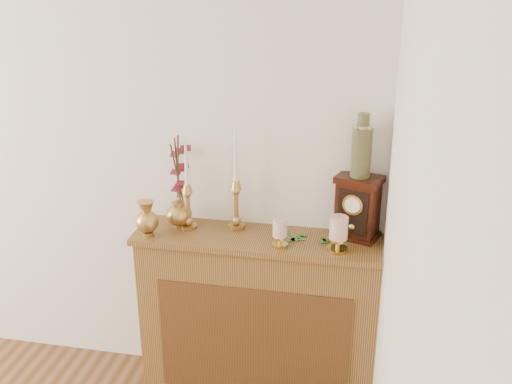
% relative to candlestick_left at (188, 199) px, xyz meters
% --- Properties ---
extents(console_shelf, '(1.24, 0.34, 0.93)m').
position_rel_candlestick_left_xyz_m(console_shelf, '(0.36, -0.02, -0.65)').
color(console_shelf, olive).
rests_on(console_shelf, ground).
extents(candlestick_left, '(0.08, 0.08, 0.48)m').
position_rel_candlestick_left_xyz_m(candlestick_left, '(0.00, 0.00, 0.00)').
color(candlestick_left, tan).
rests_on(candlestick_left, console_shelf).
extents(candlestick_center, '(0.09, 0.09, 0.52)m').
position_rel_candlestick_left_xyz_m(candlestick_center, '(0.23, 0.05, 0.01)').
color(candlestick_center, tan).
rests_on(candlestick_center, console_shelf).
extents(bud_vase, '(0.11, 0.11, 0.18)m').
position_rel_candlestick_left_xyz_m(bud_vase, '(-0.17, -0.12, -0.07)').
color(bud_vase, tan).
rests_on(bud_vase, console_shelf).
extents(ginger_jar, '(0.20, 0.22, 0.49)m').
position_rel_candlestick_left_xyz_m(ginger_jar, '(-0.05, 0.05, 0.06)').
color(ginger_jar, tan).
rests_on(ginger_jar, console_shelf).
extents(pillar_candle_left, '(0.08, 0.08, 0.15)m').
position_rel_candlestick_left_xyz_m(pillar_candle_left, '(0.48, -0.11, -0.08)').
color(pillar_candle_left, gold).
rests_on(pillar_candle_left, console_shelf).
extents(pillar_candle_right, '(0.10, 0.10, 0.18)m').
position_rel_candlestick_left_xyz_m(pillar_candle_right, '(0.75, -0.10, -0.06)').
color(pillar_candle_right, gold).
rests_on(pillar_candle_right, console_shelf).
extents(ivy_garland, '(0.39, 0.17, 0.07)m').
position_rel_candlestick_left_xyz_m(ivy_garland, '(0.57, -0.05, -0.15)').
color(ivy_garland, '#336727').
rests_on(ivy_garland, console_shelf).
extents(mantel_clock, '(0.25, 0.21, 0.31)m').
position_rel_candlestick_left_xyz_m(mantel_clock, '(0.83, 0.06, -0.00)').
color(mantel_clock, '#36150A').
rests_on(mantel_clock, console_shelf).
extents(ceramic_vase, '(0.09, 0.09, 0.30)m').
position_rel_candlestick_left_xyz_m(ceramic_vase, '(0.83, 0.07, 0.29)').
color(ceramic_vase, black).
rests_on(ceramic_vase, mantel_clock).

